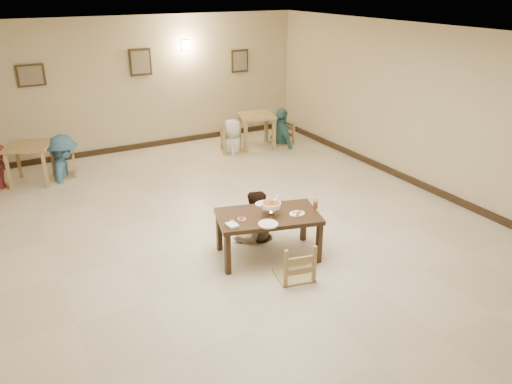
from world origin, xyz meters
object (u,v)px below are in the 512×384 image
main_diner (255,192)px  bg_diner_c (232,119)px  main_table (268,219)px  bg_chair_rl (233,129)px  drink_glass (316,204)px  bg_chair_lr (63,156)px  bg_table_left (29,151)px  chair_near (295,243)px  curry_warmer (271,205)px  chair_far (253,209)px  bg_table_right (256,120)px  bg_diner_d (282,108)px  bg_chair_rr (281,123)px  bg_diner_b (60,135)px

main_diner → bg_diner_c: (1.56, 3.92, 0.01)m
main_diner → main_table: bearing=74.0°
bg_chair_rl → bg_diner_c: bg_diner_c is taller
drink_glass → bg_chair_rl: 4.77m
main_diner → bg_chair_lr: main_diner is taller
main_table → bg_table_left: size_ratio=1.58×
chair_near → curry_warmer: (-0.01, 0.62, 0.31)m
chair_far → curry_warmer: 0.76m
bg_table_right → bg_chair_rl: (-0.66, -0.07, -0.12)m
main_diner → curry_warmer: 0.62m
chair_near → main_diner: bearing=-80.3°
chair_near → bg_diner_d: size_ratio=0.58×
chair_far → bg_table_left: (-2.75, 4.06, 0.18)m
chair_near → bg_diner_c: 5.42m
chair_far → chair_near: bearing=-101.7°
chair_near → bg_chair_rl: bg_chair_rl is taller
curry_warmer → bg_table_right: 5.15m
main_table → chair_far: 0.67m
chair_far → main_diner: main_diner is taller
bg_chair_lr → bg_chair_rr: 5.01m
bg_table_right → bg_chair_rr: (0.66, -0.07, -0.13)m
bg_chair_lr → bg_diner_c: bg_diner_c is taller
chair_far → drink_glass: size_ratio=6.97×
chair_near → bg_table_left: (-2.68, 5.35, 0.14)m
bg_chair_rr → bg_diner_b: (-5.01, 0.23, 0.34)m
bg_diner_c → bg_diner_d: bearing=116.1°
main_table → main_diner: bearing=95.1°
chair_far → bg_diner_b: size_ratio=0.53×
curry_warmer → drink_glass: curry_warmer is taller
bg_chair_rr → bg_diner_d: 0.36m
bg_table_right → bg_diner_c: 0.67m
bg_chair_lr → bg_diner_b: bg_diner_b is taller
bg_table_left → bg_chair_lr: (0.61, 0.04, -0.21)m
chair_far → chair_near: chair_near is taller
drink_glass → bg_diner_c: size_ratio=0.08×
bg_chair_rr → main_table: bearing=-34.8°
bg_diner_b → bg_table_left: bearing=107.6°
curry_warmer → main_diner: bearing=83.3°
bg_chair_lr → bg_table_left: bearing=-75.8°
main_diner → bg_chair_rl: (1.56, 3.92, -0.22)m
bg_chair_rl → bg_diner_c: (0.00, 0.00, 0.24)m
bg_chair_rl → chair_far: bearing=175.1°
main_diner → bg_chair_rr: main_diner is taller
bg_table_right → bg_chair_lr: 4.36m
main_table → bg_diner_c: bg_diner_c is taller
drink_glass → bg_diner_c: bearing=78.4°
drink_glass → bg_diner_d: bg_diner_d is taller
chair_near → bg_chair_lr: size_ratio=1.17×
chair_far → bg_diner_d: 4.84m
main_table → bg_diner_d: bg_diner_d is taller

